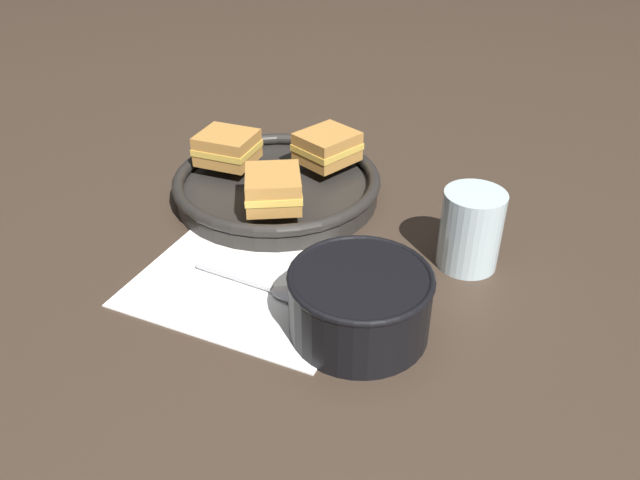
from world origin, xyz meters
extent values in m
plane|color=#382B21|center=(0.00, 0.00, 0.00)|extent=(4.00, 4.00, 0.00)
cube|color=white|center=(-0.05, -0.04, 0.00)|extent=(0.30, 0.26, 0.00)
cylinder|color=black|center=(0.10, -0.08, 0.04)|extent=(0.16, 0.16, 0.08)
cylinder|color=orange|center=(0.10, -0.08, 0.06)|extent=(0.14, 0.14, 0.01)
torus|color=black|center=(0.10, -0.08, 0.08)|extent=(0.16, 0.16, 0.01)
cube|color=#B7B7BC|center=(-0.07, -0.05, 0.01)|extent=(0.11, 0.02, 0.01)
ellipsoid|color=#B7B7BC|center=(0.01, -0.06, 0.01)|extent=(0.06, 0.03, 0.01)
cylinder|color=black|center=(-0.10, 0.17, 0.01)|extent=(0.31, 0.31, 0.02)
torus|color=black|center=(-0.10, 0.17, 0.03)|extent=(0.32, 0.32, 0.02)
cube|color=#B27A38|center=(-0.19, 0.18, 0.05)|extent=(0.09, 0.08, 0.02)
cube|color=gold|center=(-0.19, 0.18, 0.07)|extent=(0.09, 0.08, 0.01)
cube|color=#B27A38|center=(-0.19, 0.18, 0.08)|extent=(0.09, 0.08, 0.02)
cube|color=#B27A38|center=(-0.07, 0.09, 0.05)|extent=(0.10, 0.11, 0.02)
cube|color=gold|center=(-0.07, 0.09, 0.07)|extent=(0.11, 0.11, 0.01)
cube|color=#B27A38|center=(-0.07, 0.09, 0.08)|extent=(0.10, 0.11, 0.02)
cube|color=#B27A38|center=(-0.04, 0.24, 0.05)|extent=(0.10, 0.11, 0.02)
cube|color=gold|center=(-0.04, 0.24, 0.07)|extent=(0.11, 0.11, 0.01)
cube|color=#B27A38|center=(-0.04, 0.24, 0.08)|extent=(0.10, 0.11, 0.02)
cylinder|color=silver|center=(0.20, 0.09, 0.05)|extent=(0.08, 0.08, 0.10)
camera|label=1|loc=(0.24, -0.61, 0.47)|focal=35.00mm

